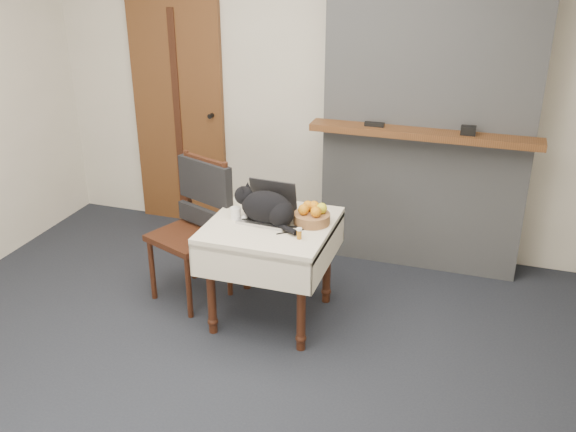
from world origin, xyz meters
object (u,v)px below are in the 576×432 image
object	(u,v)px
side_table	(271,238)
laptop	(269,209)
fruit_basket	(312,215)
chair	(198,210)
cream_jar	(236,213)
cat	(268,208)
door	(179,111)
pill_bottle	(299,233)

from	to	relation	value
side_table	laptop	world-z (taller)	laptop
fruit_basket	chair	world-z (taller)	chair
side_table	cream_jar	world-z (taller)	cream_jar
cat	door	bearing A→B (deg)	143.22
fruit_basket	chair	bearing A→B (deg)	174.49
side_table	door	bearing A→B (deg)	135.17
pill_bottle	door	bearing A→B (deg)	136.60
side_table	fruit_basket	bearing A→B (deg)	17.36
door	chair	bearing A→B (deg)	-58.09
cat	chair	xyz separation A→B (m)	(-0.57, 0.17, -0.16)
pill_bottle	fruit_basket	size ratio (longest dim) A/B	0.30
pill_bottle	laptop	bearing A→B (deg)	140.14
fruit_basket	laptop	bearing A→B (deg)	-177.65
door	side_table	bearing A→B (deg)	-44.83
door	fruit_basket	size ratio (longest dim) A/B	8.55
cream_jar	laptop	bearing A→B (deg)	22.51
side_table	fruit_basket	distance (m)	0.31
door	pill_bottle	xyz separation A→B (m)	(1.53, -1.45, -0.26)
chair	cat	bearing A→B (deg)	5.37
cat	laptop	bearing A→B (deg)	114.38
cream_jar	fruit_basket	size ratio (longest dim) A/B	0.33
cream_jar	chair	distance (m)	0.41
fruit_basket	chair	size ratio (longest dim) A/B	0.23
side_table	fruit_basket	xyz separation A→B (m)	(0.25, 0.08, 0.17)
cat	pill_bottle	world-z (taller)	cat
pill_bottle	chair	bearing A→B (deg)	158.58
door	cat	distance (m)	1.82
cream_jar	pill_bottle	bearing A→B (deg)	-17.63
pill_bottle	chair	xyz separation A→B (m)	(-0.83, 0.33, -0.09)
laptop	cream_jar	xyz separation A→B (m)	(-0.20, -0.08, -0.02)
door	side_table	distance (m)	1.86
cream_jar	fruit_basket	xyz separation A→B (m)	(0.49, 0.09, 0.01)
side_table	cat	world-z (taller)	cat
door	laptop	xyz separation A→B (m)	(1.25, -1.21, -0.24)
laptop	pill_bottle	size ratio (longest dim) A/B	4.78
cat	pill_bottle	size ratio (longest dim) A/B	6.90
side_table	chair	bearing A→B (deg)	164.87
side_table	pill_bottle	world-z (taller)	pill_bottle
laptop	cat	world-z (taller)	cat
laptop	pill_bottle	xyz separation A→B (m)	(0.28, -0.23, -0.02)
cat	pill_bottle	distance (m)	0.31
side_table	pill_bottle	size ratio (longest dim) A/B	11.18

